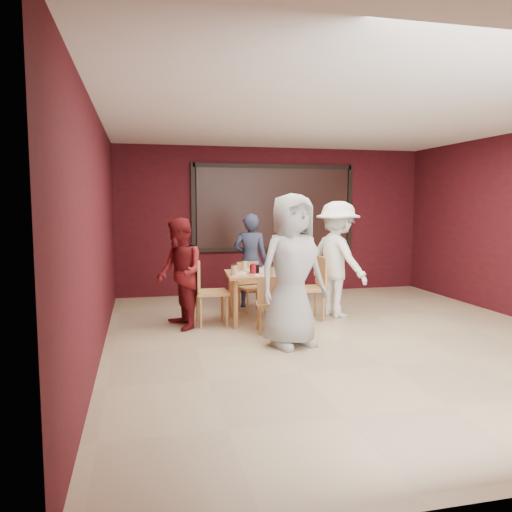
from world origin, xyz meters
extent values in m
plane|color=tan|center=(0.00, 0.00, 0.00)|extent=(7.00, 7.00, 0.00)
cube|color=black|center=(0.00, 3.45, 1.65)|extent=(3.00, 0.02, 1.50)
cube|color=tan|center=(-0.87, 1.14, 0.71)|extent=(0.99, 0.99, 0.04)
cylinder|color=tan|center=(-1.21, 1.54, 0.34)|extent=(0.07, 0.07, 0.69)
cylinder|color=tan|center=(-0.48, 1.47, 0.34)|extent=(0.07, 0.07, 0.69)
cylinder|color=tan|center=(-1.27, 0.81, 0.34)|extent=(0.07, 0.07, 0.69)
cylinder|color=tan|center=(-0.54, 0.74, 0.34)|extent=(0.07, 0.07, 0.69)
cylinder|color=white|center=(-0.87, 0.85, 0.73)|extent=(0.23, 0.23, 0.01)
cone|color=gold|center=(-0.87, 0.85, 0.75)|extent=(0.21, 0.21, 0.02)
cylinder|color=#FBECC7|center=(-0.75, 0.76, 0.80)|extent=(0.09, 0.09, 0.14)
cylinder|color=black|center=(-0.75, 0.76, 0.87)|extent=(0.09, 0.09, 0.01)
cylinder|color=white|center=(-0.87, 1.43, 0.73)|extent=(0.23, 0.23, 0.01)
cone|color=gold|center=(-0.87, 1.43, 0.75)|extent=(0.21, 0.21, 0.02)
cylinder|color=#FBECC7|center=(-1.00, 1.52, 0.80)|extent=(0.09, 0.09, 0.14)
cylinder|color=black|center=(-1.00, 1.52, 0.87)|extent=(0.09, 0.09, 0.01)
cylinder|color=white|center=(-1.16, 1.14, 0.73)|extent=(0.23, 0.23, 0.01)
cone|color=gold|center=(-1.16, 1.14, 0.75)|extent=(0.21, 0.21, 0.02)
cylinder|color=#FBECC7|center=(-1.25, 1.01, 0.80)|extent=(0.09, 0.09, 0.14)
cylinder|color=black|center=(-1.25, 1.01, 0.87)|extent=(0.09, 0.09, 0.01)
cylinder|color=white|center=(-0.58, 1.14, 0.73)|extent=(0.23, 0.23, 0.01)
cone|color=gold|center=(-0.58, 1.14, 0.75)|extent=(0.21, 0.21, 0.02)
cylinder|color=#FBECC7|center=(-0.50, 1.27, 0.80)|extent=(0.09, 0.09, 0.14)
cylinder|color=black|center=(-0.50, 1.27, 0.87)|extent=(0.09, 0.09, 0.01)
cylinder|color=white|center=(-0.80, 1.11, 0.78)|extent=(0.06, 0.06, 0.10)
cylinder|color=white|center=(-0.85, 1.06, 0.77)|extent=(0.05, 0.05, 0.08)
cylinder|color=#AB0C27|center=(-0.95, 1.09, 0.80)|extent=(0.07, 0.07, 0.15)
cube|color=black|center=(-0.92, 1.15, 0.79)|extent=(0.15, 0.10, 0.12)
cube|color=tan|center=(-0.85, 0.53, 0.38)|extent=(0.42, 0.42, 0.04)
cylinder|color=tan|center=(-0.68, 0.66, 0.18)|extent=(0.03, 0.03, 0.37)
cylinder|color=tan|center=(-0.99, 0.70, 0.18)|extent=(0.03, 0.03, 0.37)
cylinder|color=tan|center=(-0.72, 0.35, 0.18)|extent=(0.03, 0.03, 0.37)
cylinder|color=tan|center=(-1.03, 0.39, 0.18)|extent=(0.03, 0.03, 0.37)
cube|color=tan|center=(-0.88, 0.36, 0.60)|extent=(0.38, 0.08, 0.36)
cube|color=tan|center=(-0.82, 1.78, 0.39)|extent=(0.46, 0.46, 0.04)
cylinder|color=tan|center=(-0.93, 1.59, 0.19)|extent=(0.03, 0.03, 0.38)
cylinder|color=tan|center=(-0.63, 1.66, 0.19)|extent=(0.03, 0.03, 0.38)
cylinder|color=tan|center=(-1.00, 1.89, 0.19)|extent=(0.03, 0.03, 0.38)
cylinder|color=tan|center=(-0.70, 1.96, 0.19)|extent=(0.03, 0.03, 0.38)
cube|color=tan|center=(-0.86, 1.95, 0.61)|extent=(0.38, 0.12, 0.37)
cube|color=tan|center=(-1.56, 1.12, 0.47)|extent=(0.46, 0.46, 0.04)
cylinder|color=tan|center=(-1.37, 0.94, 0.22)|extent=(0.04, 0.04, 0.45)
cylinder|color=tan|center=(-1.38, 1.31, 0.22)|extent=(0.04, 0.04, 0.45)
cylinder|color=tan|center=(-1.74, 0.94, 0.22)|extent=(0.04, 0.04, 0.45)
cylinder|color=tan|center=(-1.75, 1.31, 0.22)|extent=(0.04, 0.04, 0.45)
cube|color=tan|center=(-1.77, 1.12, 0.73)|extent=(0.04, 0.46, 0.43)
cube|color=tan|center=(-0.11, 1.12, 0.47)|extent=(0.47, 0.47, 0.04)
cylinder|color=tan|center=(-0.29, 1.31, 0.22)|extent=(0.04, 0.04, 0.44)
cylinder|color=tan|center=(-0.30, 0.94, 0.22)|extent=(0.04, 0.04, 0.44)
cylinder|color=tan|center=(0.08, 1.30, 0.22)|extent=(0.04, 0.04, 0.44)
cylinder|color=tan|center=(0.07, 0.93, 0.22)|extent=(0.04, 0.04, 0.44)
cube|color=tan|center=(0.09, 1.11, 0.73)|extent=(0.05, 0.46, 0.43)
imported|color=#A0A0A0|center=(-0.76, -0.16, 0.93)|extent=(1.04, 0.84, 1.85)
imported|color=#2A304B|center=(-0.75, 2.20, 0.79)|extent=(0.66, 0.54, 1.57)
imported|color=maroon|center=(-2.02, 1.00, 0.77)|extent=(0.73, 0.86, 1.54)
imported|color=white|center=(0.40, 1.24, 0.88)|extent=(1.01, 1.30, 1.77)
camera|label=1|loc=(-2.54, -5.86, 1.73)|focal=35.00mm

